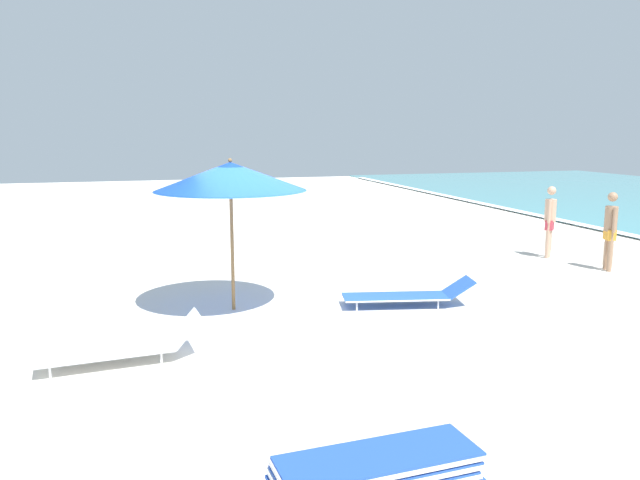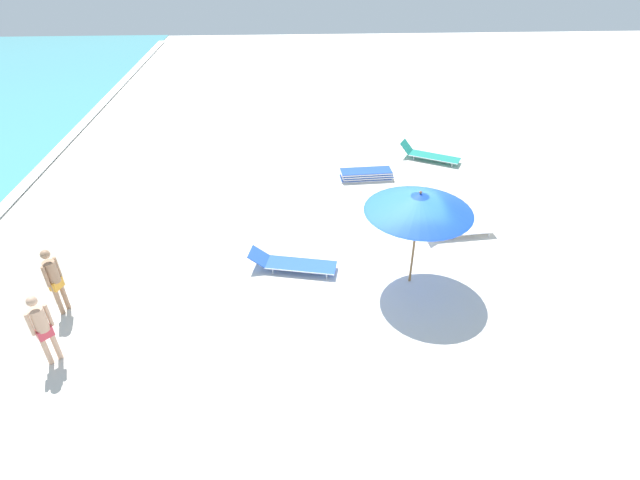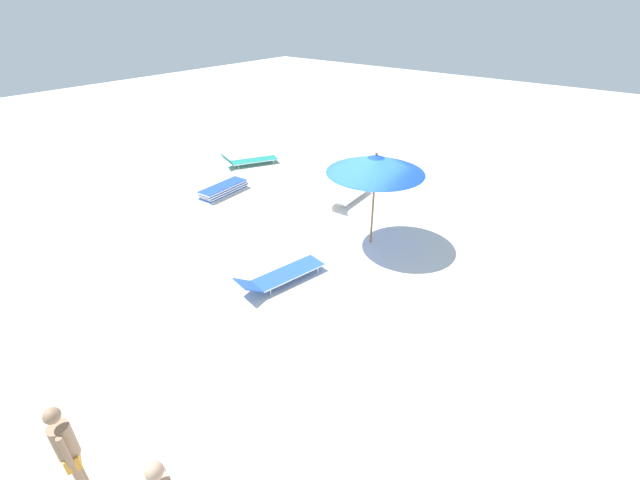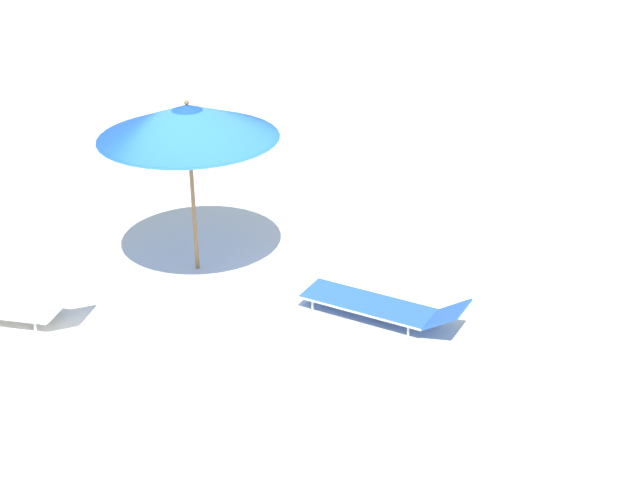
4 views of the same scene
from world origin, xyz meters
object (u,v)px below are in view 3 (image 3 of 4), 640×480
sun_lounger_near_water_left (281,275)px  beach_umbrella (376,164)px  sun_lounger_under_umbrella (347,196)px  sun_lounger_beside_umbrella (249,160)px  lounger_stack (224,189)px  beachgoer_wading_adult (68,449)px

sun_lounger_near_water_left → beach_umbrella: bearing=-90.3°
sun_lounger_under_umbrella → sun_lounger_beside_umbrella: 5.28m
lounger_stack → sun_lounger_under_umbrella: sun_lounger_under_umbrella is taller
beach_umbrella → lounger_stack: 6.31m
sun_lounger_under_umbrella → beachgoer_wading_adult: bearing=100.0°
sun_lounger_under_umbrella → beachgoer_wading_adult: size_ratio=1.25×
beach_umbrella → sun_lounger_near_water_left: size_ratio=1.10×
beach_umbrella → sun_lounger_near_water_left: beach_umbrella is taller
beach_umbrella → sun_lounger_near_water_left: bearing=78.0°
sun_lounger_under_umbrella → sun_lounger_near_water_left: sun_lounger_under_umbrella is taller
sun_lounger_near_water_left → lounger_stack: bearing=-15.0°
lounger_stack → sun_lounger_near_water_left: (-5.26, 2.65, 0.04)m
sun_lounger_near_water_left → beachgoer_wading_adult: 5.70m
sun_lounger_near_water_left → beachgoer_wading_adult: beachgoer_wading_adult is taller
beach_umbrella → sun_lounger_under_umbrella: beach_umbrella is taller
sun_lounger_under_umbrella → sun_lounger_near_water_left: (-1.46, 4.85, -0.01)m
sun_lounger_beside_umbrella → beachgoer_wading_adult: bearing=155.3°
beach_umbrella → beachgoer_wading_adult: size_ratio=1.50×
lounger_stack → sun_lounger_beside_umbrella: sun_lounger_beside_umbrella is taller
sun_lounger_beside_umbrella → beachgoer_wading_adult: size_ratio=1.30×
lounger_stack → sun_lounger_under_umbrella: (-3.80, -2.19, 0.05)m
beach_umbrella → lounger_stack: size_ratio=1.37×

